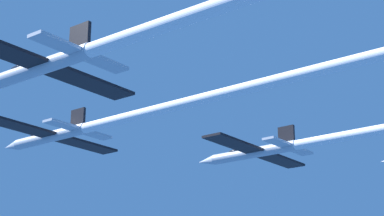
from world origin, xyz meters
The scene contains 2 objects.
jet_lead centered at (0.26, -13.07, 0.67)m, with size 15.49×48.72×2.57m.
jet_left_wing centered at (-13.78, -29.12, -0.27)m, with size 15.49×50.52×2.57m.
Camera 1 is at (-40.73, -48.31, -16.83)m, focal length 63.53 mm.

